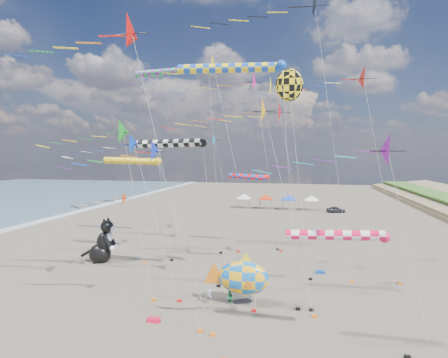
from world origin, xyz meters
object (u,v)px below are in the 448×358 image
cat_inflatable (102,240)px  fish_inflatable (243,278)px  person_adult (209,295)px  child_green (230,298)px  parked_car (336,210)px  child_blue (250,291)px

cat_inflatable → fish_inflatable: bearing=-24.9°
fish_inflatable → person_adult: (-2.76, -0.37, -1.51)m
child_green → parked_car: 50.94m
child_green → parked_car: (12.96, 49.26, 0.05)m
fish_inflatable → parked_car: bearing=76.3°
person_adult → child_green: size_ratio=1.29×
parked_car → child_blue: bearing=157.1°
cat_inflatable → parked_car: size_ratio=1.35×
child_green → child_blue: child_green is taller
person_adult → child_blue: (3.09, 2.01, -0.24)m
cat_inflatable → parked_car: 50.61m
child_green → parked_car: size_ratio=0.31×
cat_inflatable → child_green: size_ratio=4.30×
person_adult → parked_car: bearing=69.0°
fish_inflatable → child_blue: fish_inflatable is taller
child_green → child_blue: (1.35, 1.91, -0.07)m
parked_car → fish_inflatable: bearing=157.1°
child_green → person_adult: bearing=-145.5°
child_blue → fish_inflatable: bearing=-152.8°
child_green → fish_inflatable: bearing=46.0°
fish_inflatable → child_blue: (0.34, 1.65, -1.75)m
person_adult → child_blue: size_ratio=1.46×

